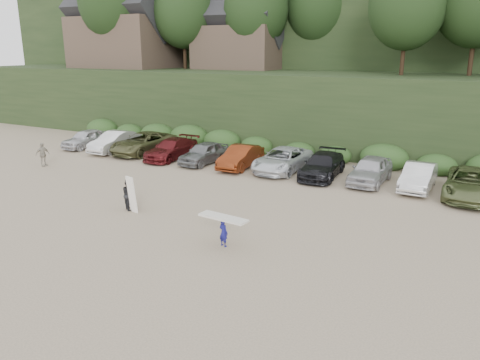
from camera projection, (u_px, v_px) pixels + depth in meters
The scene contains 6 objects.
ground at pixel (227, 224), 22.00m from camera, with size 120.00×120.00×0.00m, color tan.
hillside_backdrop at pixel (391, 16), 49.56m from camera, with size 90.00×41.50×28.00m.
parked_cars at pixel (303, 163), 30.34m from camera, with size 39.77×6.41×1.64m.
distant_walker at pixel (43, 154), 32.61m from camera, with size 0.98×0.41×1.67m, color gray.
child_surfer at pixel (223, 226), 19.34m from camera, with size 2.23×0.83×1.31m.
adult_surfer at pixel (129, 194), 23.77m from camera, with size 1.24×0.98×1.89m.
Camera 1 is at (10.24, -17.88, 8.00)m, focal length 35.00 mm.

